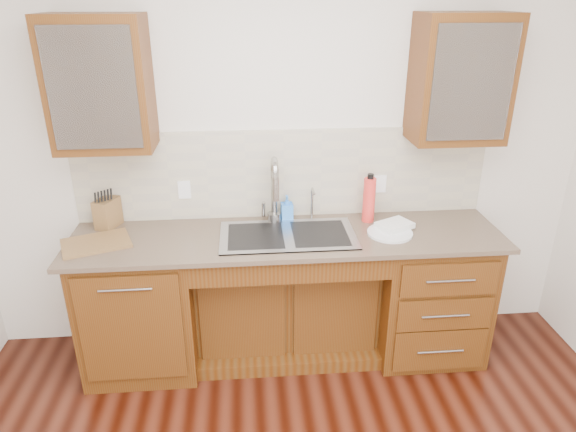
{
  "coord_description": "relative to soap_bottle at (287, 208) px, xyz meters",
  "views": [
    {
      "loc": [
        -0.25,
        -1.45,
        2.3
      ],
      "look_at": [
        0.0,
        1.4,
        1.05
      ],
      "focal_mm": 32.0,
      "sensor_mm": 36.0,
      "label": 1
    }
  ],
  "objects": [
    {
      "name": "wall_back",
      "position": [
        -0.02,
        0.14,
        0.36
      ],
      "size": [
        4.0,
        0.1,
        2.7
      ],
      "primitive_type": "cube",
      "color": "silver",
      "rests_on": "ground"
    },
    {
      "name": "base_cabinet_left",
      "position": [
        -0.97,
        -0.22,
        -0.55
      ],
      "size": [
        0.7,
        0.62,
        0.88
      ],
      "primitive_type": "cube",
      "color": "#593014",
      "rests_on": "ground"
    },
    {
      "name": "base_cabinet_center",
      "position": [
        -0.02,
        -0.13,
        -0.64
      ],
      "size": [
        1.2,
        0.44,
        0.7
      ],
      "primitive_type": "cube",
      "color": "#593014",
      "rests_on": "ground"
    },
    {
      "name": "base_cabinet_right",
      "position": [
        0.93,
        -0.22,
        -0.55
      ],
      "size": [
        0.7,
        0.62,
        0.88
      ],
      "primitive_type": "cube",
      "color": "#593014",
      "rests_on": "ground"
    },
    {
      "name": "countertop",
      "position": [
        -0.02,
        -0.24,
        -0.1
      ],
      "size": [
        2.7,
        0.65,
        0.03
      ],
      "primitive_type": "cube",
      "color": "#84705B",
      "rests_on": "base_cabinet_left"
    },
    {
      "name": "backsplash",
      "position": [
        -0.02,
        0.08,
        0.21
      ],
      "size": [
        2.7,
        0.02,
        0.59
      ],
      "primitive_type": "cube",
      "color": "beige",
      "rests_on": "wall_back"
    },
    {
      "name": "sink",
      "position": [
        -0.02,
        -0.25,
        -0.17
      ],
      "size": [
        0.84,
        0.46,
        0.19
      ],
      "primitive_type": "cube",
      "color": "#9E9EA5",
      "rests_on": "countertop"
    },
    {
      "name": "faucet",
      "position": [
        -0.09,
        -0.02,
        0.12
      ],
      "size": [
        0.04,
        0.04,
        0.4
      ],
      "primitive_type": "cylinder",
      "color": "#999993",
      "rests_on": "countertop"
    },
    {
      "name": "filter_tap",
      "position": [
        0.16,
        -0.01,
        0.04
      ],
      "size": [
        0.02,
        0.02,
        0.24
      ],
      "primitive_type": "cylinder",
      "color": "#999993",
      "rests_on": "countertop"
    },
    {
      "name": "upper_cabinet_left",
      "position": [
        -1.07,
        -0.08,
        0.83
      ],
      "size": [
        0.55,
        0.34,
        0.75
      ],
      "primitive_type": "cube",
      "color": "#593014",
      "rests_on": "wall_back"
    },
    {
      "name": "upper_cabinet_right",
      "position": [
        1.03,
        -0.08,
        0.83
      ],
      "size": [
        0.55,
        0.34,
        0.75
      ],
      "primitive_type": "cube",
      "color": "#593014",
      "rests_on": "wall_back"
    },
    {
      "name": "outlet_left",
      "position": [
        -0.67,
        0.06,
        0.13
      ],
      "size": [
        0.08,
        0.01,
        0.12
      ],
      "primitive_type": "cube",
      "color": "white",
      "rests_on": "backsplash"
    },
    {
      "name": "outlet_right",
      "position": [
        0.63,
        0.06,
        0.13
      ],
      "size": [
        0.08,
        0.01,
        0.12
      ],
      "primitive_type": "cube",
      "color": "white",
      "rests_on": "backsplash"
    },
    {
      "name": "soap_bottle",
      "position": [
        0.0,
        0.0,
        0.0
      ],
      "size": [
        0.08,
        0.08,
        0.17
      ],
      "primitive_type": "imported",
      "rotation": [
        0.0,
        0.0,
        0.05
      ],
      "color": "#3A8CF5",
      "rests_on": "countertop"
    },
    {
      "name": "water_bottle",
      "position": [
        0.53,
        -0.07,
        0.06
      ],
      "size": [
        0.09,
        0.09,
        0.3
      ],
      "primitive_type": "cylinder",
      "rotation": [
        0.0,
        0.0,
        0.19
      ],
      "color": "red",
      "rests_on": "countertop"
    },
    {
      "name": "plate",
      "position": [
        0.62,
        -0.28,
        -0.08
      ],
      "size": [
        0.32,
        0.32,
        0.02
      ],
      "primitive_type": "cylinder",
      "rotation": [
        0.0,
        0.0,
        0.14
      ],
      "color": "silver",
      "rests_on": "countertop"
    },
    {
      "name": "dish_towel",
      "position": [
        0.67,
        -0.22,
        -0.05
      ],
      "size": [
        0.26,
        0.23,
        0.03
      ],
      "primitive_type": "cube",
      "rotation": [
        0.0,
        0.0,
        0.47
      ],
      "color": "white",
      "rests_on": "plate"
    },
    {
      "name": "knife_block",
      "position": [
        -1.15,
        -0.01,
        0.01
      ],
      "size": [
        0.16,
        0.2,
        0.19
      ],
      "primitive_type": "cube",
      "rotation": [
        0.0,
        0.0,
        -0.39
      ],
      "color": "#965E37",
      "rests_on": "countertop"
    },
    {
      "name": "cutting_board",
      "position": [
        -1.17,
        -0.27,
        -0.08
      ],
      "size": [
        0.46,
        0.39,
        0.02
      ],
      "primitive_type": "cube",
      "rotation": [
        0.0,
        0.0,
        0.36
      ],
      "color": "olive",
      "rests_on": "countertop"
    },
    {
      "name": "cup_left_a",
      "position": [
        -1.13,
        -0.08,
        0.78
      ],
      "size": [
        0.17,
        0.17,
        0.1
      ],
      "primitive_type": "imported",
      "rotation": [
        0.0,
        0.0,
        0.4
      ],
      "color": "white",
      "rests_on": "upper_cabinet_left"
    },
    {
      "name": "cup_left_b",
      "position": [
        -1.02,
        -0.08,
        0.78
      ],
      "size": [
        0.13,
        0.13,
        0.1
      ],
      "primitive_type": "imported",
      "rotation": [
        0.0,
        0.0,
        0.13
      ],
      "color": "silver",
      "rests_on": "upper_cabinet_left"
    },
    {
      "name": "cup_right_a",
      "position": [
        0.95,
        -0.08,
        0.77
      ],
      "size": [
        0.13,
        0.13,
        0.09
      ],
      "primitive_type": "imported",
      "rotation": [
        0.0,
        0.0,
        -0.23
      ],
      "color": "silver",
      "rests_on": "upper_cabinet_right"
    },
    {
      "name": "cup_right_b",
      "position": [
        1.12,
        -0.08,
        0.78
      ],
      "size": [
        0.14,
        0.14,
        0.1
      ],
      "primitive_type": "imported",
      "rotation": [
        0.0,
        0.0,
        0.41
      ],
      "color": "silver",
      "rests_on": "upper_cabinet_right"
    }
  ]
}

